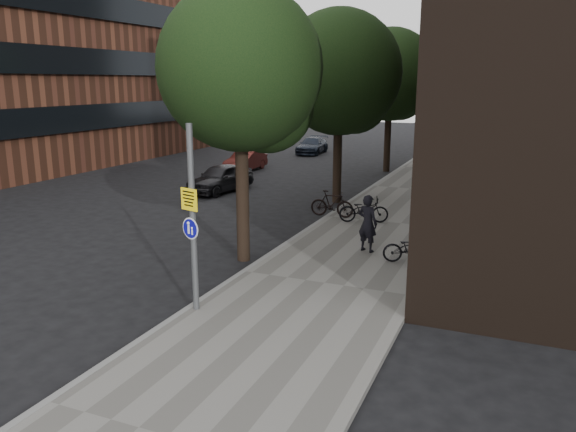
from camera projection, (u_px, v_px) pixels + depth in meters
The scene contains 15 objects.
ground at pixel (256, 342), 10.99m from camera, with size 120.00×120.00×0.00m, color black.
sidewalk at pixel (387, 223), 19.84m from camera, with size 4.50×60.00×0.12m, color slate.
curb_edge at pixel (327, 217), 20.69m from camera, with size 0.15×60.00×0.13m, color slate.
street_tree_near at pixel (245, 76), 14.91m from camera, with size 4.40×4.40×7.50m.
street_tree_mid at pixel (342, 77), 22.51m from camera, with size 5.00×5.00×7.80m.
street_tree_far at pixel (392, 78), 30.57m from camera, with size 5.00×5.00×7.80m.
signpost at pixel (193, 219), 11.80m from camera, with size 0.45×0.15×4.02m.
pedestrian at pixel (368, 223), 16.23m from camera, with size 0.61×0.40×1.68m, color black.
parked_bike_facade_near at pixel (412, 248), 15.30m from camera, with size 0.54×1.55×0.82m, color black.
parked_bike_facade_far at pixel (435, 218), 18.49m from camera, with size 0.43×1.52×0.91m, color black.
parked_bike_curb_near at pixel (364, 210), 19.66m from camera, with size 0.60×1.72×0.90m, color black.
parked_bike_curb_far at pixel (332, 204), 20.46m from camera, with size 0.46×1.62×0.97m, color black.
parked_car_near at pixel (221, 178), 25.70m from camera, with size 1.50×3.73×1.27m, color black.
parked_car_mid at pixel (245, 161), 31.69m from camera, with size 1.18×3.40×1.12m, color maroon.
parked_car_far at pixel (312, 145), 39.23m from camera, with size 1.57×3.87×1.12m, color black.
Camera 1 is at (4.51, -9.07, 4.98)m, focal length 35.00 mm.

